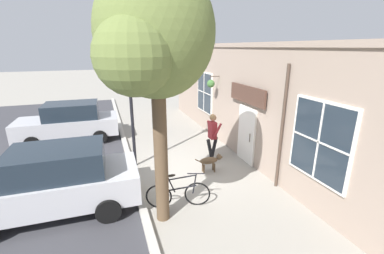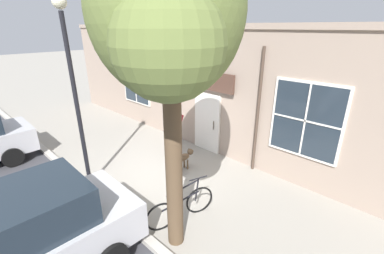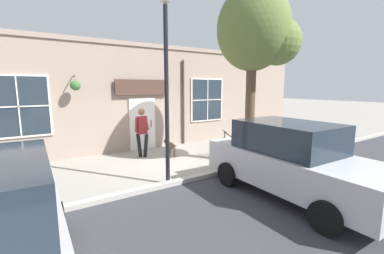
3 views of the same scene
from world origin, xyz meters
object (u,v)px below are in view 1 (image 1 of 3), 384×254
at_px(street_tree_by_curb, 153,39).
at_px(leaning_bicycle, 178,194).
at_px(parked_car_nearest_curb, 69,122).
at_px(street_lamp, 129,78).
at_px(pedestrian_walking, 213,132).
at_px(dog_on_leash, 210,160).
at_px(parked_car_mid_block, 54,181).

height_order(street_tree_by_curb, leaning_bicycle, street_tree_by_curb).
bearing_deg(parked_car_nearest_curb, street_lamp, 123.75).
bearing_deg(street_lamp, street_tree_by_curb, 92.91).
relative_size(pedestrian_walking, street_tree_by_curb, 0.31).
distance_m(pedestrian_walking, street_tree_by_curb, 5.08).
distance_m(street_tree_by_curb, parked_car_nearest_curb, 8.26).
distance_m(pedestrian_walking, street_lamp, 3.55).
distance_m(street_tree_by_curb, street_lamp, 3.57).
relative_size(pedestrian_walking, street_lamp, 0.37).
xyz_separation_m(leaning_bicycle, parked_car_nearest_curb, (3.22, -6.59, 0.50)).
height_order(dog_on_leash, parked_car_nearest_curb, parked_car_nearest_curb).
bearing_deg(street_tree_by_curb, leaning_bicycle, -142.76).
bearing_deg(pedestrian_walking, parked_car_mid_block, 17.62).
distance_m(parked_car_nearest_curb, street_lamp, 4.96).
bearing_deg(parked_car_mid_block, street_lamp, -137.49).
distance_m(leaning_bicycle, street_lamp, 4.13).
height_order(leaning_bicycle, street_lamp, street_lamp).
relative_size(leaning_bicycle, parked_car_nearest_curb, 0.39).
xyz_separation_m(pedestrian_walking, leaning_bicycle, (2.06, 2.47, -0.73)).
height_order(pedestrian_walking, leaning_bicycle, pedestrian_walking).
bearing_deg(dog_on_leash, leaning_bicycle, 44.42).
bearing_deg(parked_car_mid_block, leaning_bicycle, 164.55).
relative_size(leaning_bicycle, parked_car_mid_block, 0.39).
distance_m(parked_car_nearest_curb, parked_car_mid_block, 5.75).
relative_size(leaning_bicycle, street_lamp, 0.35).
bearing_deg(leaning_bicycle, street_lamp, -75.10).
height_order(pedestrian_walking, parked_car_nearest_curb, pedestrian_walking).
distance_m(dog_on_leash, street_lamp, 3.90).
distance_m(pedestrian_walking, dog_on_leash, 1.21).
bearing_deg(street_tree_by_curb, pedestrian_walking, -132.31).
bearing_deg(dog_on_leash, pedestrian_walking, -116.81).
height_order(pedestrian_walking, street_tree_by_curb, street_tree_by_curb).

